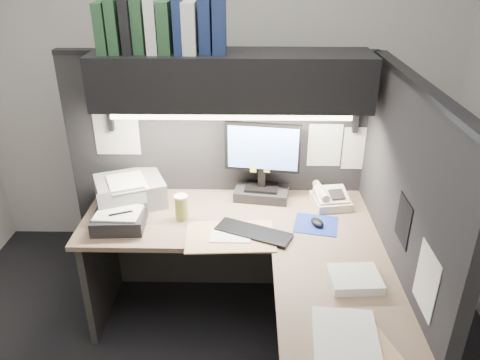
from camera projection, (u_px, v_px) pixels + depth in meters
The scene contains 20 objects.
wall_back at pixel (218, 74), 3.34m from camera, with size 3.50×0.04×2.70m, color beige.
partition_back at pixel (219, 178), 3.08m from camera, with size 1.90×0.06×1.60m, color black.
partition_right at pixel (396, 244), 2.39m from camera, with size 0.06×1.50×1.60m, color black.
desk at pixel (287, 321), 2.39m from camera, with size 1.70×1.53×0.73m.
overhead_shelf at pixel (232, 80), 2.60m from camera, with size 1.55×0.34×0.30m, color black.
task_light_tube at pixel (231, 117), 2.55m from camera, with size 0.04×0.04×1.32m, color white.
monitor at pixel (262, 169), 2.89m from camera, with size 0.46×0.25×0.50m.
keyboard at pixel (253, 233), 2.59m from camera, with size 0.42×0.14×0.02m, color black.
mousepad at pixel (316, 224), 2.68m from camera, with size 0.24×0.22×0.00m, color navy.
mouse at pixel (317, 222), 2.67m from camera, with size 0.06×0.10×0.04m, color black.
telephone at pixel (331, 199), 2.88m from camera, with size 0.21×0.22×0.09m, color beige.
coffee_cup at pixel (181, 208), 2.72m from camera, with size 0.08×0.08×0.14m, color gold.
printer at pixel (130, 191), 2.89m from camera, with size 0.39×0.33×0.16m, color gray.
notebook_stack at pixel (119, 221), 2.65m from camera, with size 0.28×0.24×0.09m, color black.
open_folder at pixel (230, 236), 2.57m from camera, with size 0.49×0.32×0.01m, color tan.
paper_stack_a at pixel (355, 279), 2.21m from camera, with size 0.24×0.20×0.05m, color white.
paper_stack_b at pixel (345, 338), 1.88m from camera, with size 0.26×0.32×0.03m, color white.
manila_stack at pixel (367, 348), 1.84m from camera, with size 0.20×0.26×0.01m, color tan.
binder_row at pixel (163, 25), 2.48m from camera, with size 0.68×0.25×0.31m.
pinned_papers at pixel (284, 167), 2.63m from camera, with size 1.76×1.31×0.51m.
Camera 1 is at (0.22, -1.83, 2.15)m, focal length 35.00 mm.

